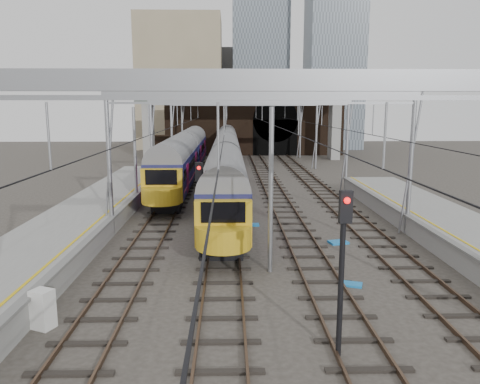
{
  "coord_description": "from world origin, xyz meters",
  "views": [
    {
      "loc": [
        -1.74,
        -17.18,
        6.98
      ],
      "look_at": [
        -1.15,
        8.0,
        2.4
      ],
      "focal_mm": 35.0,
      "sensor_mm": 36.0,
      "label": 1
    }
  ],
  "objects_px": {
    "train_main": "(227,152)",
    "signal_near_left": "(200,199)",
    "signal_near_centre": "(343,254)",
    "relay_cabinet": "(43,309)",
    "train_second": "(184,156)"
  },
  "relations": [
    {
      "from": "train_main",
      "to": "signal_near_left",
      "type": "relative_size",
      "value": 12.94
    },
    {
      "from": "train_second",
      "to": "relay_cabinet",
      "type": "relative_size",
      "value": 24.29
    },
    {
      "from": "train_second",
      "to": "signal_near_centre",
      "type": "bearing_deg",
      "value": -77.24
    },
    {
      "from": "train_second",
      "to": "train_main",
      "type": "bearing_deg",
      "value": 48.06
    },
    {
      "from": "signal_near_left",
      "to": "signal_near_centre",
      "type": "xyz_separation_m",
      "value": [
        4.42,
        -8.47,
        0.12
      ]
    },
    {
      "from": "train_main",
      "to": "relay_cabinet",
      "type": "relative_size",
      "value": 46.31
    },
    {
      "from": "train_main",
      "to": "signal_near_centre",
      "type": "distance_m",
      "value": 37.06
    },
    {
      "from": "train_main",
      "to": "signal_near_left",
      "type": "distance_m",
      "value": 28.46
    },
    {
      "from": "relay_cabinet",
      "to": "train_main",
      "type": "bearing_deg",
      "value": 104.98
    },
    {
      "from": "train_main",
      "to": "train_second",
      "type": "xyz_separation_m",
      "value": [
        -4.0,
        -4.45,
        0.07
      ]
    },
    {
      "from": "signal_near_centre",
      "to": "relay_cabinet",
      "type": "relative_size",
      "value": 3.75
    },
    {
      "from": "train_main",
      "to": "signal_near_centre",
      "type": "relative_size",
      "value": 12.33
    },
    {
      "from": "signal_near_centre",
      "to": "relay_cabinet",
      "type": "xyz_separation_m",
      "value": [
        -9.06,
        1.96,
        -2.4
      ]
    },
    {
      "from": "train_main",
      "to": "signal_near_left",
      "type": "height_order",
      "value": "signal_near_left"
    },
    {
      "from": "signal_near_centre",
      "to": "relay_cabinet",
      "type": "distance_m",
      "value": 9.57
    }
  ]
}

